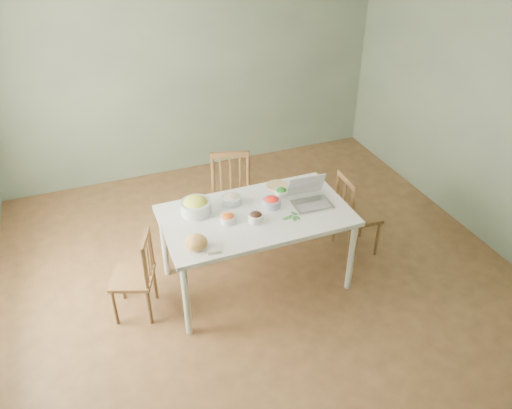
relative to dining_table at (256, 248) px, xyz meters
name	(u,v)px	position (x,y,z in m)	size (l,w,h in m)	color
floor	(263,278)	(0.08, 0.00, -0.40)	(5.00, 5.00, 0.00)	#523821
wall_back	(189,71)	(0.08, 2.50, 0.95)	(5.00, 0.00, 2.70)	gray
wall_front	(463,393)	(0.08, -2.50, 0.95)	(5.00, 0.00, 2.70)	gray
wall_right	(493,117)	(2.58, 0.00, 0.95)	(0.00, 5.00, 2.70)	gray
dining_table	(256,248)	(0.00, 0.00, 0.00)	(1.72, 0.97, 0.81)	white
chair_far	(232,202)	(0.01, 0.72, 0.09)	(0.44, 0.42, 1.00)	brown
chair_left	(132,275)	(-1.18, 0.01, 0.03)	(0.38, 0.36, 0.86)	brown
chair_right	(358,213)	(1.18, 0.10, 0.05)	(0.40, 0.38, 0.91)	brown
bread_boule	(196,242)	(-0.64, -0.29, 0.46)	(0.19, 0.19, 0.12)	tan
butter_stick	(214,252)	(-0.53, -0.41, 0.42)	(0.11, 0.03, 0.03)	beige
bowl_squash	(196,205)	(-0.51, 0.21, 0.48)	(0.28, 0.28, 0.16)	#D8D945
bowl_carrot	(228,218)	(-0.28, -0.03, 0.44)	(0.14, 0.14, 0.08)	orange
bowl_onion	(232,199)	(-0.15, 0.24, 0.45)	(0.18, 0.18, 0.10)	beige
bowl_mushroom	(256,217)	(-0.05, -0.11, 0.45)	(0.14, 0.14, 0.09)	black
bowl_redpep	(272,202)	(0.18, 0.06, 0.45)	(0.17, 0.17, 0.10)	red
bowl_broccoli	(281,192)	(0.34, 0.20, 0.44)	(0.13, 0.13, 0.08)	#1E471D
flatbread	(277,186)	(0.37, 0.37, 0.41)	(0.21, 0.21, 0.02)	#CEB381
basil_bunch	(291,217)	(0.27, -0.17, 0.41)	(0.19, 0.19, 0.02)	#184B18
laptop	(313,194)	(0.54, -0.06, 0.52)	(0.36, 0.33, 0.24)	silver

